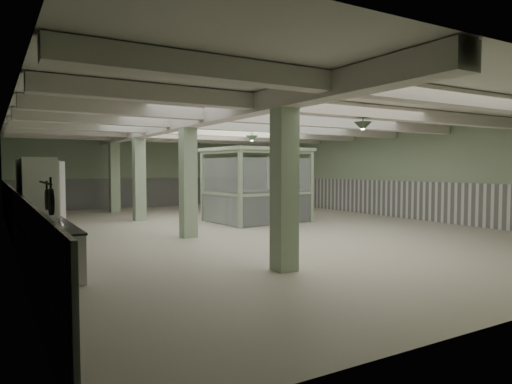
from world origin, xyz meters
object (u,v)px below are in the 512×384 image
filing_cabinet (294,203)px  walkin_cooler (37,210)px  guard_booth (256,173)px  prep_counter (41,240)px

filing_cabinet → walkin_cooler: bearing=-176.9°
guard_booth → filing_cabinet: (1.85, 0.13, -1.24)m
guard_booth → prep_counter: bearing=-157.6°
prep_counter → guard_booth: size_ratio=1.51×
guard_booth → filing_cabinet: guard_booth is taller
prep_counter → guard_booth: bearing=27.0°
walkin_cooler → filing_cabinet: (9.71, 4.20, -0.53)m
walkin_cooler → filing_cabinet: bearing=23.4°
prep_counter → walkin_cooler: walkin_cooler is taller
prep_counter → walkin_cooler: (-0.08, -0.11, 0.67)m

